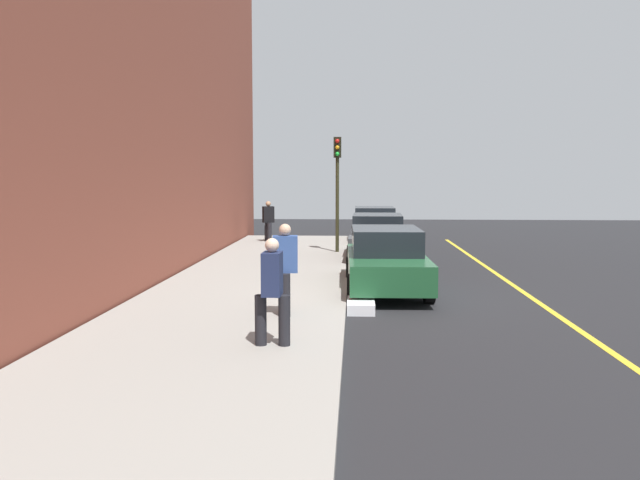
% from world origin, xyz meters
% --- Properties ---
extents(ground_plane, '(56.00, 56.00, 0.00)m').
position_xyz_m(ground_plane, '(0.00, 0.00, 0.00)').
color(ground_plane, black).
extents(sidewalk, '(28.00, 4.60, 0.15)m').
position_xyz_m(sidewalk, '(0.00, -3.30, 0.07)').
color(sidewalk, gray).
rests_on(sidewalk, ground).
extents(lane_stripe_centre, '(28.00, 0.14, 0.01)m').
position_xyz_m(lane_stripe_centre, '(0.00, 3.20, 0.00)').
color(lane_stripe_centre, gold).
rests_on(lane_stripe_centre, ground).
extents(snow_bank_curb, '(6.40, 0.56, 0.22)m').
position_xyz_m(snow_bank_curb, '(-0.84, -0.70, 0.11)').
color(snow_bank_curb, white).
rests_on(snow_bank_curb, ground).
extents(parked_car_silver, '(4.23, 1.92, 1.51)m').
position_xyz_m(parked_car_silver, '(-12.02, -0.02, 0.76)').
color(parked_car_silver, black).
rests_on(parked_car_silver, ground).
extents(parked_car_charcoal, '(4.45, 1.98, 1.51)m').
position_xyz_m(parked_car_charcoal, '(-6.58, -0.09, 0.76)').
color(parked_car_charcoal, black).
rests_on(parked_car_charcoal, ground).
extents(parked_car_green, '(4.77, 1.97, 1.51)m').
position_xyz_m(parked_car_green, '(-0.63, -0.08, 0.76)').
color(parked_car_green, black).
rests_on(parked_car_green, ground).
extents(pedestrian_black_coat, '(0.51, 0.51, 1.63)m').
position_xyz_m(pedestrian_black_coat, '(-11.29, -4.33, 1.02)').
color(pedestrian_black_coat, black).
rests_on(pedestrian_black_coat, sidewalk).
extents(pedestrian_blue_coat, '(0.57, 0.49, 1.72)m').
position_xyz_m(pedestrian_blue_coat, '(2.97, -2.13, 1.07)').
color(pedestrian_blue_coat, black).
rests_on(pedestrian_blue_coat, sidewalk).
extents(pedestrian_navy_coat, '(0.45, 0.55, 1.66)m').
position_xyz_m(pedestrian_navy_coat, '(5.25, -2.09, 1.04)').
color(pedestrian_navy_coat, black).
rests_on(pedestrian_navy_coat, sidewalk).
extents(traffic_light_pole, '(0.35, 0.26, 3.96)m').
position_xyz_m(traffic_light_pole, '(-7.69, -1.44, 2.85)').
color(traffic_light_pole, '#2D2D19').
rests_on(traffic_light_pole, sidewalk).
extents(rolling_suitcase, '(0.34, 0.22, 0.98)m').
position_xyz_m(rolling_suitcase, '(-11.74, -4.41, 0.46)').
color(rolling_suitcase, black).
rests_on(rolling_suitcase, sidewalk).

